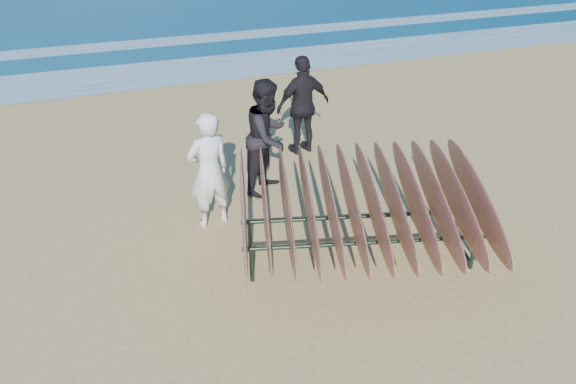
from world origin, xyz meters
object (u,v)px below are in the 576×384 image
Objects in this scene: person_white at (209,170)px; person_dark_b at (303,105)px; person_dark_a at (268,137)px; surfboard_rack at (362,204)px.

person_dark_b reaches higher than person_white.
person_white is at bearing 32.13° from person_dark_b.
person_white is 3.01m from person_dark_b.
person_dark_a reaches higher than person_dark_b.
person_dark_b reaches higher than surfboard_rack.
surfboard_rack is at bearing -120.80° from person_dark_a.
person_dark_b is at bearing 95.36° from surfboard_rack.
person_white reaches higher than surfboard_rack.
surfboard_rack is 1.94× the size of person_dark_a.
person_dark_a is at bearing 116.62° from surfboard_rack.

